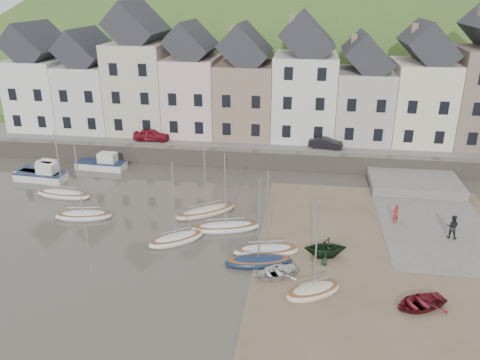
% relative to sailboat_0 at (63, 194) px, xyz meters
% --- Properties ---
extents(ground, '(160.00, 160.00, 0.00)m').
position_rel_sailboat_0_xyz_m(ground, '(15.84, -7.27, -0.26)').
color(ground, '#4D463D').
rests_on(ground, ground).
extents(quay_land, '(90.00, 30.00, 1.50)m').
position_rel_sailboat_0_xyz_m(quay_land, '(15.84, 24.73, 0.49)').
color(quay_land, '#3D5E25').
rests_on(quay_land, ground).
extents(quay_street, '(70.00, 7.00, 0.10)m').
position_rel_sailboat_0_xyz_m(quay_street, '(15.84, 13.23, 1.29)').
color(quay_street, slate).
rests_on(quay_street, quay_land).
extents(seawall, '(70.00, 1.20, 1.80)m').
position_rel_sailboat_0_xyz_m(seawall, '(15.84, 9.73, 0.64)').
color(seawall, slate).
rests_on(seawall, ground).
extents(beach, '(18.00, 26.00, 0.06)m').
position_rel_sailboat_0_xyz_m(beach, '(26.84, -7.27, -0.23)').
color(beach, brown).
rests_on(beach, ground).
extents(slipway, '(8.00, 18.00, 0.12)m').
position_rel_sailboat_0_xyz_m(slipway, '(30.84, 0.73, -0.20)').
color(slipway, slate).
rests_on(slipway, ground).
extents(hillside, '(134.40, 84.00, 84.00)m').
position_rel_sailboat_0_xyz_m(hillside, '(10.84, 52.73, -18.25)').
color(hillside, '#3D5E25').
rests_on(hillside, ground).
extents(townhouse_terrace, '(61.05, 8.00, 13.93)m').
position_rel_sailboat_0_xyz_m(townhouse_terrace, '(17.60, 16.73, 7.06)').
color(townhouse_terrace, white).
rests_on(townhouse_terrace, quay_land).
extents(sailboat_0, '(5.22, 1.90, 6.32)m').
position_rel_sailboat_0_xyz_m(sailboat_0, '(0.00, 0.00, 0.00)').
color(sailboat_0, silver).
rests_on(sailboat_0, ground).
extents(sailboat_1, '(4.71, 2.28, 6.32)m').
position_rel_sailboat_0_xyz_m(sailboat_1, '(3.63, -3.74, 0.00)').
color(sailboat_1, silver).
rests_on(sailboat_1, ground).
extents(sailboat_2, '(5.07, 4.27, 6.32)m').
position_rel_sailboat_0_xyz_m(sailboat_2, '(13.11, -1.66, -0.00)').
color(sailboat_2, beige).
rests_on(sailboat_2, ground).
extents(sailboat_3, '(4.24, 3.71, 6.32)m').
position_rel_sailboat_0_xyz_m(sailboat_3, '(11.94, -6.45, 0.00)').
color(sailboat_3, silver).
rests_on(sailboat_3, ground).
extents(sailboat_4, '(5.44, 2.87, 6.32)m').
position_rel_sailboat_0_xyz_m(sailboat_4, '(15.16, -4.11, -0.00)').
color(sailboat_4, silver).
rests_on(sailboat_4, ground).
extents(sailboat_5, '(4.74, 2.43, 6.32)m').
position_rel_sailboat_0_xyz_m(sailboat_5, '(18.13, -8.60, 0.00)').
color(sailboat_5, '#152341').
rests_on(sailboat_5, ground).
extents(sailboat_6, '(4.77, 2.49, 6.32)m').
position_rel_sailboat_0_xyz_m(sailboat_6, '(18.51, -7.15, 0.00)').
color(sailboat_6, silver).
rests_on(sailboat_6, ground).
extents(sailboat_7, '(3.87, 3.21, 6.32)m').
position_rel_sailboat_0_xyz_m(sailboat_7, '(21.72, -11.48, 0.01)').
color(sailboat_7, beige).
rests_on(sailboat_7, ground).
extents(motorboat_0, '(4.94, 2.09, 1.70)m').
position_rel_sailboat_0_xyz_m(motorboat_0, '(-3.80, 3.35, 0.32)').
color(motorboat_0, silver).
rests_on(motorboat_0, ground).
extents(motorboat_1, '(5.08, 2.73, 1.70)m').
position_rel_sailboat_0_xyz_m(motorboat_1, '(-4.21, 4.10, 0.32)').
color(motorboat_1, silver).
rests_on(motorboat_1, ground).
extents(motorboat_2, '(5.06, 2.06, 1.70)m').
position_rel_sailboat_0_xyz_m(motorboat_2, '(0.60, 7.16, 0.32)').
color(motorboat_2, silver).
rests_on(motorboat_2, ground).
extents(rowboat_white, '(3.60, 3.25, 0.61)m').
position_rel_sailboat_0_xyz_m(rowboat_white, '(19.34, -9.91, 0.11)').
color(rowboat_white, silver).
rests_on(rowboat_white, beach).
extents(rowboat_green, '(3.22, 2.90, 1.50)m').
position_rel_sailboat_0_xyz_m(rowboat_green, '(22.50, -7.09, 0.55)').
color(rowboat_green, black).
rests_on(rowboat_green, beach).
extents(rowboat_red, '(3.84, 3.45, 0.65)m').
position_rel_sailboat_0_xyz_m(rowboat_red, '(27.72, -11.94, 0.13)').
color(rowboat_red, maroon).
rests_on(rowboat_red, beach).
extents(person_red, '(0.68, 0.65, 1.57)m').
position_rel_sailboat_0_xyz_m(person_red, '(27.95, -1.30, 0.65)').
color(person_red, '#A0281D').
rests_on(person_red, slipway).
extents(person_dark, '(1.04, 0.93, 1.78)m').
position_rel_sailboat_0_xyz_m(person_dark, '(31.63, -3.16, 0.75)').
color(person_dark, black).
rests_on(person_dark, slipway).
extents(car_left, '(3.90, 1.67, 1.31)m').
position_rel_sailboat_0_xyz_m(car_left, '(4.17, 12.23, 2.00)').
color(car_left, maroon).
rests_on(car_left, quay_street).
extents(car_right, '(3.64, 1.77, 1.15)m').
position_rel_sailboat_0_xyz_m(car_right, '(22.88, 12.23, 1.91)').
color(car_right, black).
rests_on(car_right, quay_street).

